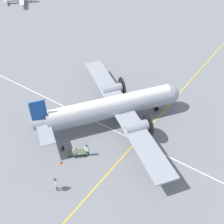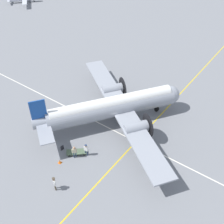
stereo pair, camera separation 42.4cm
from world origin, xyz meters
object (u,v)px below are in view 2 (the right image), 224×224
object	(u,v)px
crew_foreground	(54,182)
passenger_boarding	(86,149)
baggage_cart	(76,152)
traffic_cone	(60,161)
airliner_main	(115,106)
ramp_agent	(74,151)
suitcase_near_door	(62,148)

from	to	relation	value
crew_foreground	passenger_boarding	xyz separation A→B (m)	(-5.42, -0.42, -0.08)
baggage_cart	traffic_cone	xyz separation A→B (m)	(2.14, -0.59, -0.05)
airliner_main	ramp_agent	xyz separation A→B (m)	(7.82, 0.01, -1.43)
crew_foreground	traffic_cone	size ratio (longest dim) A/B	3.71
passenger_boarding	baggage_cart	bearing A→B (deg)	-169.85
airliner_main	baggage_cart	world-z (taller)	airliner_main
passenger_boarding	airliner_main	bearing A→B (deg)	82.70
crew_foreground	suitcase_near_door	size ratio (longest dim) A/B	2.97
suitcase_near_door	baggage_cart	size ratio (longest dim) A/B	0.26
baggage_cart	airliner_main	bearing A→B (deg)	46.16
suitcase_near_door	traffic_cone	xyz separation A→B (m)	(1.63, 1.19, -0.06)
crew_foreground	passenger_boarding	bearing A→B (deg)	-57.94
traffic_cone	baggage_cart	bearing A→B (deg)	164.66
baggage_cart	traffic_cone	size ratio (longest dim) A/B	4.86
suitcase_near_door	ramp_agent	bearing A→B (deg)	89.71
ramp_agent	suitcase_near_door	distance (m)	2.18
ramp_agent	crew_foreground	bearing A→B (deg)	-120.41
crew_foreground	passenger_boarding	distance (m)	5.44
airliner_main	traffic_cone	size ratio (longest dim) A/B	45.16
passenger_boarding	traffic_cone	size ratio (longest dim) A/B	3.44
ramp_agent	traffic_cone	world-z (taller)	ramp_agent
suitcase_near_door	baggage_cart	xyz separation A→B (m)	(-0.51, 1.78, -0.01)
traffic_cone	crew_foreground	bearing A→B (deg)	37.04
suitcase_near_door	passenger_boarding	bearing A→B (deg)	109.39
traffic_cone	passenger_boarding	bearing A→B (deg)	147.55
passenger_boarding	ramp_agent	size ratio (longest dim) A/B	0.97
baggage_cart	traffic_cone	distance (m)	2.22
passenger_boarding	baggage_cart	size ratio (longest dim) A/B	0.71
crew_foreground	ramp_agent	distance (m)	4.58
ramp_agent	baggage_cart	distance (m)	0.97
crew_foreground	traffic_cone	distance (m)	3.60
passenger_boarding	ramp_agent	world-z (taller)	ramp_agent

